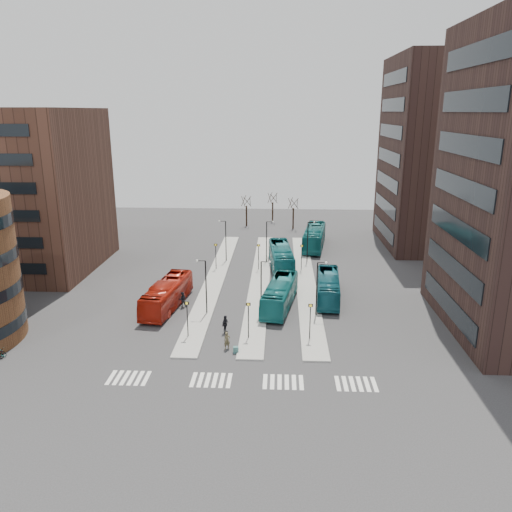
{
  "coord_description": "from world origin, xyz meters",
  "views": [
    {
      "loc": [
        4.58,
        -32.81,
        21.61
      ],
      "look_at": [
        1.74,
        24.07,
        5.0
      ],
      "focal_mm": 35.0,
      "sensor_mm": 36.0,
      "label": 1
    }
  ],
  "objects_px": {
    "teal_bus_c": "(328,287)",
    "commuter_c": "(278,307)",
    "teal_bus_b": "(281,257)",
    "teal_bus_d": "(314,237)",
    "red_bus": "(167,294)",
    "teal_bus_a": "(280,294)",
    "commuter_a": "(183,299)",
    "suitcase": "(236,350)",
    "traveller": "(227,341)",
    "commuter_b": "(225,324)"
  },
  "relations": [
    {
      "from": "teal_bus_c",
      "to": "red_bus",
      "type": "bearing_deg",
      "value": -164.41
    },
    {
      "from": "teal_bus_c",
      "to": "commuter_c",
      "type": "height_order",
      "value": "teal_bus_c"
    },
    {
      "from": "commuter_a",
      "to": "commuter_b",
      "type": "distance_m",
      "value": 8.75
    },
    {
      "from": "red_bus",
      "to": "commuter_c",
      "type": "distance_m",
      "value": 12.75
    },
    {
      "from": "suitcase",
      "to": "teal_bus_a",
      "type": "distance_m",
      "value": 12.37
    },
    {
      "from": "teal_bus_c",
      "to": "commuter_a",
      "type": "height_order",
      "value": "teal_bus_c"
    },
    {
      "from": "red_bus",
      "to": "teal_bus_c",
      "type": "bearing_deg",
      "value": 18.48
    },
    {
      "from": "red_bus",
      "to": "commuter_a",
      "type": "distance_m",
      "value": 1.84
    },
    {
      "from": "traveller",
      "to": "commuter_a",
      "type": "bearing_deg",
      "value": 92.31
    },
    {
      "from": "teal_bus_b",
      "to": "commuter_b",
      "type": "distance_m",
      "value": 22.51
    },
    {
      "from": "teal_bus_a",
      "to": "commuter_c",
      "type": "xyz_separation_m",
      "value": [
        -0.14,
        -2.15,
        -0.68
      ]
    },
    {
      "from": "red_bus",
      "to": "commuter_c",
      "type": "relative_size",
      "value": 6.52
    },
    {
      "from": "teal_bus_d",
      "to": "traveller",
      "type": "xyz_separation_m",
      "value": [
        -10.43,
        -36.99,
        -0.88
      ]
    },
    {
      "from": "teal_bus_b",
      "to": "commuter_c",
      "type": "distance_m",
      "value": 16.63
    },
    {
      "from": "commuter_c",
      "to": "red_bus",
      "type": "bearing_deg",
      "value": -86.66
    },
    {
      "from": "commuter_b",
      "to": "commuter_c",
      "type": "distance_m",
      "value": 7.44
    },
    {
      "from": "suitcase",
      "to": "commuter_c",
      "type": "relative_size",
      "value": 0.36
    },
    {
      "from": "commuter_b",
      "to": "red_bus",
      "type": "bearing_deg",
      "value": 72.57
    },
    {
      "from": "suitcase",
      "to": "commuter_a",
      "type": "relative_size",
      "value": 0.34
    },
    {
      "from": "red_bus",
      "to": "commuter_a",
      "type": "relative_size",
      "value": 6.28
    },
    {
      "from": "red_bus",
      "to": "commuter_a",
      "type": "xyz_separation_m",
      "value": [
        1.7,
        0.23,
        -0.67
      ]
    },
    {
      "from": "teal_bus_a",
      "to": "commuter_b",
      "type": "xyz_separation_m",
      "value": [
        -5.48,
        -7.33,
        -0.6
      ]
    },
    {
      "from": "suitcase",
      "to": "teal_bus_b",
      "type": "height_order",
      "value": "teal_bus_b"
    },
    {
      "from": "traveller",
      "to": "commuter_b",
      "type": "bearing_deg",
      "value": 70.14
    },
    {
      "from": "teal_bus_a",
      "to": "commuter_a",
      "type": "height_order",
      "value": "teal_bus_a"
    },
    {
      "from": "teal_bus_c",
      "to": "traveller",
      "type": "distance_m",
      "value": 17.34
    },
    {
      "from": "teal_bus_c",
      "to": "teal_bus_b",
      "type": "bearing_deg",
      "value": 120.13
    },
    {
      "from": "teal_bus_a",
      "to": "teal_bus_b",
      "type": "xyz_separation_m",
      "value": [
        0.12,
        14.46,
        0.12
      ]
    },
    {
      "from": "teal_bus_b",
      "to": "traveller",
      "type": "distance_m",
      "value": 25.84
    },
    {
      "from": "teal_bus_b",
      "to": "teal_bus_c",
      "type": "bearing_deg",
      "value": -69.31
    },
    {
      "from": "teal_bus_a",
      "to": "commuter_c",
      "type": "distance_m",
      "value": 2.26
    },
    {
      "from": "traveller",
      "to": "commuter_c",
      "type": "xyz_separation_m",
      "value": [
        4.77,
        8.73,
        0.01
      ]
    },
    {
      "from": "red_bus",
      "to": "teal_bus_a",
      "type": "bearing_deg",
      "value": 11.21
    },
    {
      "from": "teal_bus_b",
      "to": "teal_bus_d",
      "type": "xyz_separation_m",
      "value": [
        5.4,
        11.65,
        0.08
      ]
    },
    {
      "from": "teal_bus_a",
      "to": "traveller",
      "type": "distance_m",
      "value": 11.95
    },
    {
      "from": "red_bus",
      "to": "teal_bus_d",
      "type": "distance_m",
      "value": 32.62
    },
    {
      "from": "teal_bus_d",
      "to": "commuter_b",
      "type": "xyz_separation_m",
      "value": [
        -10.99,
        -33.45,
        -0.8
      ]
    },
    {
      "from": "commuter_b",
      "to": "teal_bus_c",
      "type": "bearing_deg",
      "value": -23.96
    },
    {
      "from": "suitcase",
      "to": "traveller",
      "type": "height_order",
      "value": "traveller"
    },
    {
      "from": "commuter_a",
      "to": "commuter_c",
      "type": "bearing_deg",
      "value": 157.73
    },
    {
      "from": "teal_bus_d",
      "to": "commuter_a",
      "type": "height_order",
      "value": "teal_bus_d"
    },
    {
      "from": "suitcase",
      "to": "traveller",
      "type": "relative_size",
      "value": 0.36
    },
    {
      "from": "red_bus",
      "to": "teal_bus_c",
      "type": "relative_size",
      "value": 1.06
    },
    {
      "from": "teal_bus_b",
      "to": "commuter_b",
      "type": "bearing_deg",
      "value": -109.43
    },
    {
      "from": "red_bus",
      "to": "suitcase",
      "type": "bearing_deg",
      "value": -43.46
    },
    {
      "from": "teal_bus_d",
      "to": "traveller",
      "type": "height_order",
      "value": "teal_bus_d"
    },
    {
      "from": "teal_bus_c",
      "to": "commuter_a",
      "type": "bearing_deg",
      "value": -164.06
    },
    {
      "from": "commuter_a",
      "to": "suitcase",
      "type": "bearing_deg",
      "value": 108.34
    },
    {
      "from": "teal_bus_c",
      "to": "teal_bus_d",
      "type": "bearing_deg",
      "value": 94.95
    },
    {
      "from": "teal_bus_c",
      "to": "commuter_c",
      "type": "relative_size",
      "value": 6.17
    }
  ]
}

